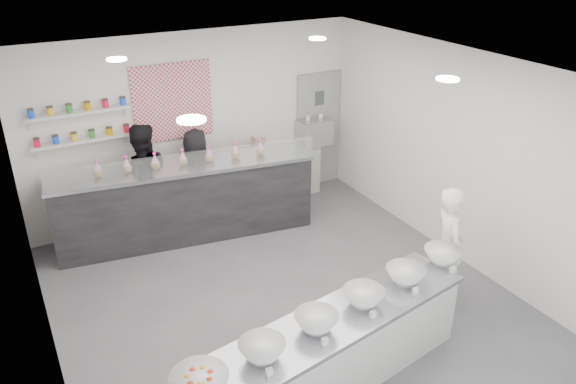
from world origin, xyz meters
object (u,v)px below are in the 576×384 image
object	(u,v)px
back_bar	(186,202)
espresso_machine	(314,132)
prep_counter	(339,349)
staff_right	(198,177)
espresso_ledge	(287,172)
staff_left	(143,181)
woman_prep	(448,247)

from	to	relation	value
back_bar	espresso_machine	size ratio (longest dim) A/B	6.77
prep_counter	staff_right	bearing A→B (deg)	80.36
espresso_ledge	espresso_machine	distance (m)	0.86
espresso_ledge	staff_left	size ratio (longest dim) A/B	0.66
woman_prep	staff_left	xyz separation A→B (m)	(-2.84, 3.55, 0.10)
prep_counter	espresso_ledge	world-z (taller)	espresso_ledge
prep_counter	back_bar	xyz separation A→B (m)	(-0.35, 3.71, 0.18)
prep_counter	woman_prep	distance (m)	2.09
back_bar	espresso_machine	xyz separation A→B (m)	(2.61, 0.58, 0.50)
staff_right	woman_prep	bearing A→B (deg)	138.06
espresso_machine	staff_left	size ratio (longest dim) A/B	0.32
back_bar	espresso_machine	world-z (taller)	espresso_machine
staff_right	staff_left	bearing A→B (deg)	18.96
prep_counter	woman_prep	size ratio (longest dim) A/B	1.94
staff_left	espresso_ledge	bearing A→B (deg)	-165.80
prep_counter	espresso_machine	size ratio (longest dim) A/B	5.43
prep_counter	espresso_ledge	distance (m)	4.62
staff_right	prep_counter	bearing A→B (deg)	109.00
espresso_machine	staff_right	bearing A→B (deg)	-175.47
prep_counter	back_bar	world-z (taller)	back_bar
espresso_machine	espresso_ledge	bearing A→B (deg)	180.00
prep_counter	back_bar	distance (m)	3.73
back_bar	staff_left	size ratio (longest dim) A/B	2.15
prep_counter	espresso_machine	distance (m)	4.90
espresso_machine	staff_left	bearing A→B (deg)	-176.71
espresso_ledge	staff_right	world-z (taller)	staff_right
back_bar	staff_left	xyz separation A→B (m)	(-0.52, 0.40, 0.30)
prep_counter	woman_prep	xyz separation A→B (m)	(1.97, 0.56, 0.38)
espresso_machine	woman_prep	xyz separation A→B (m)	(-0.29, -3.73, -0.30)
staff_left	staff_right	size ratio (longest dim) A/B	1.15
staff_left	staff_right	bearing A→B (deg)	-169.79
espresso_machine	woman_prep	size ratio (longest dim) A/B	0.36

